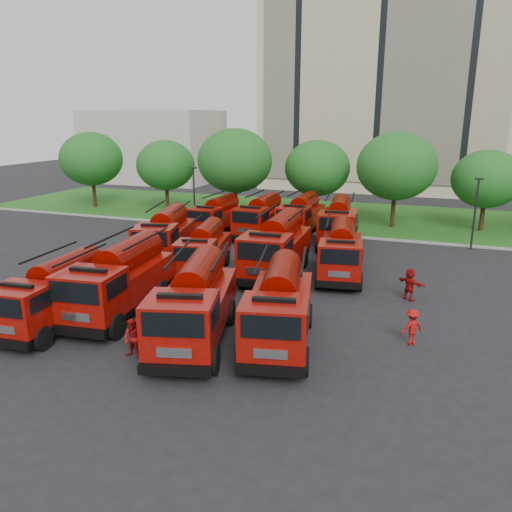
{
  "coord_description": "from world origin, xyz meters",
  "views": [
    {
      "loc": [
        9.38,
        -20.55,
        9.21
      ],
      "look_at": [
        0.33,
        4.23,
        1.8
      ],
      "focal_mm": 35.0,
      "sensor_mm": 36.0,
      "label": 1
    }
  ],
  "objects": [
    {
      "name": "tree_2",
      "position": [
        -8.0,
        21.5,
        5.35
      ],
      "size": [
        6.72,
        6.72,
        8.22
      ],
      "color": "#382314",
      "rests_on": "ground"
    },
    {
      "name": "fire_truck_7",
      "position": [
        4.36,
        7.79,
        1.56
      ],
      "size": [
        3.4,
        7.1,
        3.1
      ],
      "rotation": [
        0.0,
        0.0,
        0.16
      ],
      "color": "black",
      "rests_on": "ground"
    },
    {
      "name": "fire_truck_9",
      "position": [
        -3.55,
        15.92,
        1.57
      ],
      "size": [
        2.58,
        6.89,
        3.13
      ],
      "rotation": [
        0.0,
        0.0,
        -0.01
      ],
      "color": "black",
      "rests_on": "ground"
    },
    {
      "name": "firefighter_1",
      "position": [
        -1.3,
        -5.38,
        0.0
      ],
      "size": [
        0.83,
        0.52,
        1.62
      ],
      "primitive_type": "imported",
      "rotation": [
        0.0,
        0.0,
        -0.11
      ],
      "color": "maroon",
      "rests_on": "ground"
    },
    {
      "name": "lamp_post_0",
      "position": [
        -10.0,
        17.2,
        2.9
      ],
      "size": [
        0.6,
        0.25,
        5.11
      ],
      "color": "black",
      "rests_on": "ground"
    },
    {
      "name": "firefighter_3",
      "position": [
        8.9,
        -0.39,
        0.0
      ],
      "size": [
        1.11,
        1.04,
        1.56
      ],
      "primitive_type": "imported",
      "rotation": [
        0.0,
        0.0,
        3.83
      ],
      "color": "maroon",
      "rests_on": "ground"
    },
    {
      "name": "fire_truck_6",
      "position": [
        0.72,
        6.78,
        1.78
      ],
      "size": [
        3.18,
        7.89,
        3.53
      ],
      "rotation": [
        0.0,
        0.0,
        0.05
      ],
      "color": "black",
      "rests_on": "ground"
    },
    {
      "name": "firefighter_0",
      "position": [
        -1.24,
        -4.91,
        0.0
      ],
      "size": [
        0.76,
        0.64,
        1.81
      ],
      "primitive_type": "imported",
      "rotation": [
        0.0,
        0.0,
        0.26
      ],
      "color": "maroon",
      "rests_on": "ground"
    },
    {
      "name": "curb",
      "position": [
        0.0,
        17.9,
        0.07
      ],
      "size": [
        70.0,
        0.3,
        0.14
      ],
      "primitive_type": "cube",
      "color": "gray",
      "rests_on": "ground"
    },
    {
      "name": "fire_truck_5",
      "position": [
        -3.56,
        5.72,
        1.47
      ],
      "size": [
        3.52,
        6.71,
        2.91
      ],
      "rotation": [
        0.0,
        0.0,
        0.22
      ],
      "color": "black",
      "rests_on": "ground"
    },
    {
      "name": "fire_truck_10",
      "position": [
        -0.68,
        17.57,
        1.57
      ],
      "size": [
        2.59,
        6.89,
        3.12
      ],
      "rotation": [
        0.0,
        0.0,
        -0.01
      ],
      "color": "black",
      "rests_on": "ground"
    },
    {
      "name": "tree_0",
      "position": [
        -24.0,
        22.0,
        5.02
      ],
      "size": [
        6.3,
        6.3,
        7.7
      ],
      "color": "#382314",
      "rests_on": "ground"
    },
    {
      "name": "firefighter_4",
      "position": [
        -3.85,
        3.62,
        0.0
      ],
      "size": [
        1.04,
        0.95,
        1.79
      ],
      "primitive_type": "imported",
      "rotation": [
        0.0,
        0.0,
        2.57
      ],
      "color": "maroon",
      "rests_on": "ground"
    },
    {
      "name": "firefighter_2",
      "position": [
        3.84,
        -1.68,
        0.0
      ],
      "size": [
        0.85,
        1.24,
        1.93
      ],
      "primitive_type": "imported",
      "rotation": [
        0.0,
        0.0,
        1.77
      ],
      "color": "maroon",
      "rests_on": "ground"
    },
    {
      "name": "fire_truck_2",
      "position": [
        0.33,
        -3.18,
        1.71
      ],
      "size": [
        4.43,
        7.88,
        3.4
      ],
      "rotation": [
        0.0,
        0.0,
        0.27
      ],
      "color": "black",
      "rests_on": "ground"
    },
    {
      "name": "fire_truck_1",
      "position": [
        -4.47,
        -1.6,
        1.72
      ],
      "size": [
        3.4,
        7.73,
        3.41
      ],
      "rotation": [
        0.0,
        0.0,
        0.11
      ],
      "color": "black",
      "rests_on": "ground"
    },
    {
      "name": "tree_4",
      "position": [
        6.0,
        22.5,
        5.22
      ],
      "size": [
        6.55,
        6.55,
        8.01
      ],
      "color": "#382314",
      "rests_on": "ground"
    },
    {
      "name": "fire_truck_0",
      "position": [
        -6.43,
        -3.75,
        1.53
      ],
      "size": [
        2.87,
        6.83,
        3.03
      ],
      "rotation": [
        0.0,
        0.0,
        0.08
      ],
      "color": "black",
      "rests_on": "ground"
    },
    {
      "name": "side_building",
      "position": [
        -30.0,
        44.0,
        5.0
      ],
      "size": [
        18.0,
        12.0,
        10.0
      ],
      "primitive_type": "cube",
      "color": "#AEA79A",
      "rests_on": "ground"
    },
    {
      "name": "apartment_building",
      "position": [
        2.0,
        47.94,
        12.5
      ],
      "size": [
        30.0,
        14.18,
        25.0
      ],
      "color": "#C3B591",
      "rests_on": "ground"
    },
    {
      "name": "lamp_post_1",
      "position": [
        12.0,
        17.2,
        2.9
      ],
      "size": [
        0.6,
        0.25,
        5.11
      ],
      "color": "black",
      "rests_on": "ground"
    },
    {
      "name": "tree_5",
      "position": [
        13.0,
        23.5,
        4.35
      ],
      "size": [
        5.46,
        5.46,
        6.68
      ],
      "color": "#382314",
      "rests_on": "ground"
    },
    {
      "name": "tree_3",
      "position": [
        -1.0,
        24.0,
        4.68
      ],
      "size": [
        5.88,
        5.88,
        7.19
      ],
      "color": "#382314",
      "rests_on": "ground"
    },
    {
      "name": "fire_truck_3",
      "position": [
        3.68,
        -2.13,
        1.64
      ],
      "size": [
        3.93,
        7.51,
        3.26
      ],
      "rotation": [
        0.0,
        0.0,
        0.22
      ],
      "color": "black",
      "rests_on": "ground"
    },
    {
      "name": "fire_truck_11",
      "position": [
        2.73,
        15.39,
        1.68
      ],
      "size": [
        3.45,
        7.6,
        3.34
      ],
      "rotation": [
        0.0,
        0.0,
        0.13
      ],
      "color": "black",
      "rests_on": "ground"
    },
    {
      "name": "lawn",
      "position": [
        0.0,
        26.0,
        0.06
      ],
      "size": [
        70.0,
        16.0,
        0.12
      ],
      "primitive_type": "cube",
      "color": "#1C4D14",
      "rests_on": "ground"
    },
    {
      "name": "ground",
      "position": [
        0.0,
        0.0,
        0.0
      ],
      "size": [
        140.0,
        140.0,
        0.0
      ],
      "primitive_type": "plane",
      "color": "black",
      "rests_on": "ground"
    },
    {
      "name": "fire_truck_8",
      "position": [
        -7.13,
        15.57,
        1.47
      ],
      "size": [
        2.49,
        6.48,
        2.92
      ],
      "rotation": [
        0.0,
        0.0,
        -0.02
      ],
      "color": "black",
      "rests_on": "ground"
    },
    {
      "name": "firefighter_5",
      "position": [
        8.48,
        5.03,
        0.0
      ],
      "size": [
        1.71,
        1.45,
        1.72
      ],
      "primitive_type": "imported",
      "rotation": [
        0.0,
        0.0,
        2.56
      ],
      "color": "maroon",
      "rests_on": "ground"
    },
    {
      "name": "fire_truck_4",
      "position": [
        -7.18,
        7.44,
        1.66
      ],
      "size": [
        4.24,
        7.64,
        3.3
      ],
      "rotation": [
        0.0,
        0.0,
        0.26
      ],
      "color": "black",
      "rests_on": "ground"
    },
    {
      "name": "tree_1",
      "position": [
        -16.0,
        23.0,
        4.55
      ],
      "size": [
        5.71,
        5.71,
        6.98
      ],
      "color": "#382314",
      "rests_on": "ground"
    }
  ]
}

